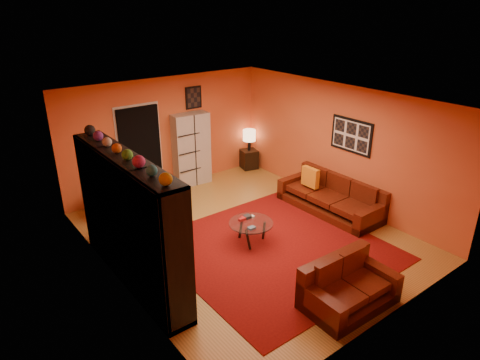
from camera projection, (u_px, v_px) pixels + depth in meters
floor at (247, 235)px, 8.18m from camera, size 6.00×6.00×0.00m
ceiling at (248, 100)px, 7.17m from camera, size 6.00×6.00×0.00m
wall_back at (167, 134)px, 9.87m from camera, size 6.00×0.00×6.00m
wall_front at (392, 241)px, 5.48m from camera, size 6.00×0.00×6.00m
wall_left at (114, 211)px, 6.28m from camera, size 0.00×6.00×6.00m
wall_right at (339, 146)px, 9.07m from camera, size 0.00×6.00×6.00m
rug at (275, 249)px, 7.72m from camera, size 3.60×3.60×0.01m
doorway at (141, 152)px, 9.56m from camera, size 0.95×0.10×2.04m
wall_art_right at (351, 136)px, 8.73m from camera, size 0.03×1.00×0.70m
wall_art_back at (193, 98)px, 9.98m from camera, size 0.42×0.03×0.52m
entertainment_unit at (130, 221)px, 6.50m from camera, size 0.45×3.00×2.10m
tv at (131, 223)px, 6.61m from camera, size 0.87×0.11×0.50m
sofa at (333, 197)px, 9.09m from camera, size 0.96×2.29×0.85m
loveseat at (346, 286)px, 6.27m from camera, size 1.40×0.86×0.85m
throw_pillow at (310, 177)px, 9.22m from camera, size 0.12×0.42×0.42m
coffee_table at (251, 225)px, 7.80m from camera, size 0.82×0.82×0.41m
storage_cabinet at (191, 149)px, 10.18m from camera, size 0.90×0.45×1.74m
bowl_chair at (107, 201)px, 8.80m from camera, size 0.78×0.78×0.63m
side_table at (249, 159)px, 11.36m from camera, size 0.49×0.49×0.50m
table_lamp at (249, 136)px, 11.10m from camera, size 0.33×0.33×0.55m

